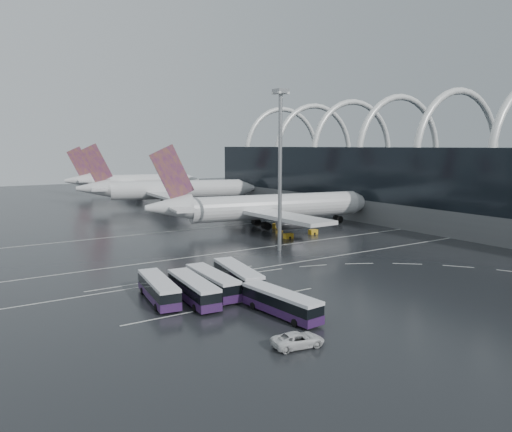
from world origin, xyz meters
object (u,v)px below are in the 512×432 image
airliner_main (265,208)px  bus_row_far_c (281,302)px  airliner_gate_b (168,190)px  gse_cart_belly_a (313,232)px  gse_cart_belly_e (278,226)px  bus_row_near_b (193,289)px  van_curve_a (298,340)px  floodlight_mast (280,151)px  bus_row_near_d (238,276)px  bus_row_near_a (158,289)px  airliner_gate_c (133,182)px  gse_cart_belly_c (288,236)px  bus_row_near_c (212,282)px

airliner_main → bus_row_far_c: 64.30m
airliner_gate_b → gse_cart_belly_a: bearing=-67.6°
bus_row_far_c → gse_cart_belly_e: size_ratio=5.20×
bus_row_near_b → bus_row_far_c: (6.53, -10.76, -0.07)m
bus_row_far_c → gse_cart_belly_a: size_ratio=6.07×
van_curve_a → floodlight_mast: size_ratio=0.18×
airliner_main → bus_row_near_d: size_ratio=4.60×
airliner_gate_b → gse_cart_belly_a: 70.34m
bus_row_near_a → bus_row_far_c: bus_row_near_a is taller
airliner_gate_c → gse_cart_belly_c: (-6.13, -119.92, -4.49)m
bus_row_near_a → gse_cart_belly_e: size_ratio=5.33×
bus_row_near_d → airliner_gate_b: bearing=-7.9°
gse_cart_belly_a → van_curve_a: bearing=-130.7°
gse_cart_belly_c → bus_row_near_d: bearing=-137.0°
bus_row_near_a → bus_row_near_c: bearing=-90.0°
gse_cart_belly_e → airliner_gate_b: bearing=94.3°
bus_row_near_b → van_curve_a: (2.41, -19.46, -0.93)m
bus_row_near_c → van_curve_a: bus_row_near_c is taller
floodlight_mast → bus_row_near_b: bearing=-144.5°
bus_row_near_b → bus_row_near_d: bearing=-70.4°
van_curve_a → gse_cart_belly_c: size_ratio=2.70×
floodlight_mast → gse_cart_belly_a: size_ratio=15.37×
airliner_gate_b → floodlight_mast: bearing=-80.3°
bus_row_near_d → gse_cart_belly_a: 47.03m
bus_row_far_c → gse_cart_belly_c: bus_row_far_c is taller
airliner_gate_b → van_curve_a: 125.48m
bus_row_near_c → floodlight_mast: 35.83m
van_curve_a → floodlight_mast: floodlight_mast is taller
bus_row_near_b → airliner_gate_c: bearing=-11.4°
bus_row_near_a → gse_cart_belly_e: (47.07, 39.14, -1.02)m
bus_row_near_c → bus_row_near_d: 4.41m
gse_cart_belly_c → van_curve_a: bearing=-125.6°
bus_row_near_d → van_curve_a: size_ratio=2.40×
airliner_main → bus_row_near_b: 59.75m
bus_row_near_c → bus_row_near_d: bus_row_near_d is taller
gse_cart_belly_c → airliner_gate_b: bearing=88.9°
bus_row_near_a → bus_row_far_c: size_ratio=1.02×
bus_row_far_c → gse_cart_belly_a: 56.84m
airliner_main → bus_row_near_d: airliner_main is taller
bus_row_near_b → bus_row_near_d: bus_row_near_d is taller
bus_row_near_a → van_curve_a: bearing=-156.7°
airliner_gate_c → bus_row_near_a: 154.32m
bus_row_far_c → van_curve_a: 9.67m
bus_row_near_c → van_curve_a: bearing=179.5°
airliner_gate_c → gse_cart_belly_a: size_ratio=28.05×
floodlight_mast → gse_cart_belly_e: 32.13m
airliner_gate_b → bus_row_near_d: size_ratio=4.50×
bus_row_near_c → floodlight_mast: bearing=-50.0°
gse_cart_belly_c → airliner_main: bearing=77.1°
airliner_gate_c → bus_row_near_a: (-47.46, -146.80, -3.39)m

